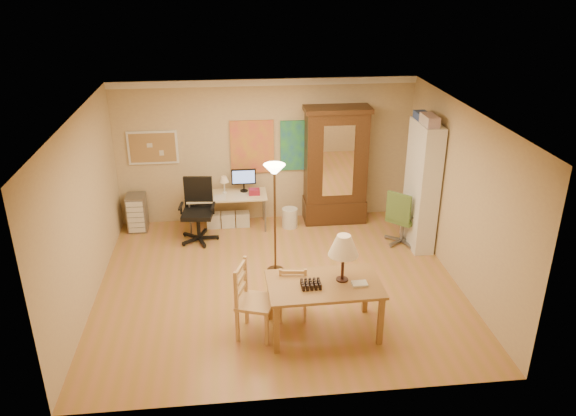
{
  "coord_description": "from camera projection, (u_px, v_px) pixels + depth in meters",
  "views": [
    {
      "loc": [
        -0.67,
        -7.48,
        4.58
      ],
      "look_at": [
        0.18,
        0.3,
        1.14
      ],
      "focal_mm": 35.0,
      "sensor_mm": 36.0,
      "label": 1
    }
  ],
  "objects": [
    {
      "name": "ladder_chair_left",
      "position": [
        253.0,
        302.0,
        7.36
      ],
      "size": [
        0.59,
        0.61,
        1.04
      ],
      "color": "tan",
      "rests_on": "floor"
    },
    {
      "name": "floor",
      "position": [
        279.0,
        283.0,
        8.72
      ],
      "size": [
        5.5,
        5.5,
        0.0
      ],
      "primitive_type": "plane",
      "color": "#AC803D",
      "rests_on": "ground"
    },
    {
      "name": "art_panel_right",
      "position": [
        300.0,
        145.0,
        10.45
      ],
      "size": [
        0.75,
        0.04,
        0.95
      ],
      "primitive_type": "cube",
      "color": "teal",
      "rests_on": "floor"
    },
    {
      "name": "dining_table",
      "position": [
        331.0,
        273.0,
        7.28
      ],
      "size": [
        1.51,
        0.93,
        1.4
      ],
      "color": "brown",
      "rests_on": "floor"
    },
    {
      "name": "ladder_chair_back",
      "position": [
        293.0,
        293.0,
        7.75
      ],
      "size": [
        0.43,
        0.41,
        0.84
      ],
      "color": "tan",
      "rests_on": "floor"
    },
    {
      "name": "crown_molding",
      "position": [
        265.0,
        82.0,
        9.9
      ],
      "size": [
        5.5,
        0.08,
        0.12
      ],
      "primitive_type": "cube",
      "color": "white",
      "rests_on": "floor"
    },
    {
      "name": "office_chair_green",
      "position": [
        401.0,
        229.0,
        9.86
      ],
      "size": [
        0.65,
        0.65,
        1.01
      ],
      "color": "slate",
      "rests_on": "floor"
    },
    {
      "name": "corkboard",
      "position": [
        153.0,
        148.0,
        10.16
      ],
      "size": [
        0.9,
        0.04,
        0.62
      ],
      "primitive_type": "cube",
      "color": "tan",
      "rests_on": "floor"
    },
    {
      "name": "torchiere_lamp",
      "position": [
        275.0,
        187.0,
        8.48
      ],
      "size": [
        0.33,
        0.33,
        1.82
      ],
      "color": "#46311C",
      "rests_on": "floor"
    },
    {
      "name": "armoire",
      "position": [
        335.0,
        173.0,
        10.5
      ],
      "size": [
        1.21,
        0.57,
        2.22
      ],
      "color": "#321E0D",
      "rests_on": "floor"
    },
    {
      "name": "drawer_cart",
      "position": [
        137.0,
        213.0,
        10.35
      ],
      "size": [
        0.34,
        0.41,
        0.68
      ],
      "color": "slate",
      "rests_on": "floor"
    },
    {
      "name": "art_panel_left",
      "position": [
        252.0,
        147.0,
        10.36
      ],
      "size": [
        0.8,
        0.04,
        1.0
      ],
      "primitive_type": "cube",
      "color": "gold",
      "rests_on": "floor"
    },
    {
      "name": "bookshelf",
      "position": [
        422.0,
        186.0,
        9.51
      ],
      "size": [
        0.33,
        0.88,
        2.2
      ],
      "color": "white",
      "rests_on": "floor"
    },
    {
      "name": "office_chair_black",
      "position": [
        199.0,
        224.0,
        9.98
      ],
      "size": [
        0.7,
        0.7,
        1.13
      ],
      "color": "black",
      "rests_on": "floor"
    },
    {
      "name": "wastebin",
      "position": [
        290.0,
        218.0,
        10.52
      ],
      "size": [
        0.29,
        0.29,
        0.37
      ],
      "primitive_type": "cylinder",
      "color": "silver",
      "rests_on": "floor"
    },
    {
      "name": "computer_desk",
      "position": [
        229.0,
        207.0,
        10.44
      ],
      "size": [
        1.45,
        0.63,
        1.1
      ],
      "color": "beige",
      "rests_on": "floor"
    }
  ]
}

